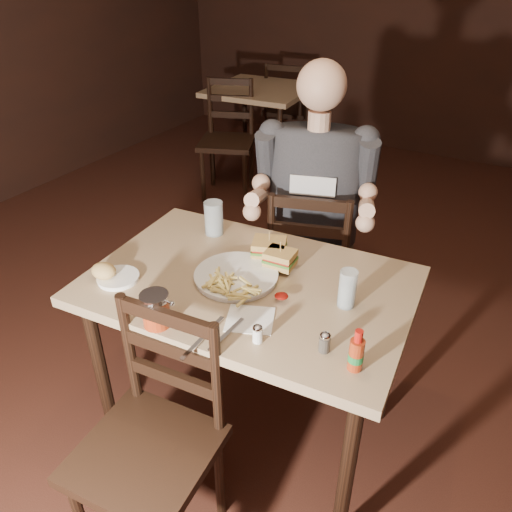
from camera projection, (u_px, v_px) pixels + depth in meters
The scene contains 24 objects.
room_shell at pixel (318, 84), 1.64m from camera, with size 7.00×7.00×7.00m.
main_table at pixel (249, 301), 1.82m from camera, with size 1.19×0.84×0.77m.
bg_table at pixel (261, 98), 4.27m from camera, with size 0.86×0.86×0.77m.
chair_far at pixel (310, 263), 2.48m from camera, with size 0.41×0.45×0.89m, color black, non-canonical shape.
chair_near at pixel (145, 454), 1.56m from camera, with size 0.41×0.44×0.88m, color black, non-canonical shape.
bg_chair_far at pixel (289, 110), 4.80m from camera, with size 0.41×0.45×0.90m, color black, non-canonical shape.
bg_chair_near at pixel (227, 142), 3.99m from camera, with size 0.42×0.46×0.91m, color black, non-canonical shape.
diner at pixel (315, 175), 2.18m from camera, with size 0.55×0.43×0.95m, color #323137, non-canonical shape.
dinner_plate at pixel (236, 277), 1.79m from camera, with size 0.29×0.29×0.02m, color white.
sandwich_left at pixel (269, 243), 1.87m from camera, with size 0.12×0.10×0.10m, color tan, non-canonical shape.
sandwich_right at pixel (280, 254), 1.81m from camera, with size 0.11×0.09×0.09m, color tan, non-canonical shape.
fries_pile at pixel (230, 285), 1.70m from camera, with size 0.23×0.16×0.04m, color #CFB557, non-canonical shape.
ketchup_dollop at pixel (281, 296), 1.67m from camera, with size 0.05×0.05×0.01m, color maroon.
glass_left at pixel (214, 218), 2.04m from camera, with size 0.08×0.08×0.14m, color silver.
glass_right at pixel (347, 289), 1.62m from camera, with size 0.06×0.06×0.13m, color silver.
hot_sauce at pixel (357, 350), 1.37m from camera, with size 0.04×0.04×0.14m, color maroon, non-canonical shape.
salt_shaker at pixel (258, 334), 1.49m from camera, with size 0.03×0.03×0.06m, color white, non-canonical shape.
pepper_shaker at pixel (325, 343), 1.46m from camera, with size 0.03×0.03×0.06m, color #38332D, non-canonical shape.
syrup_dispenser at pixel (156, 310), 1.55m from camera, with size 0.09×0.09×0.12m, color maroon, non-canonical shape.
napkin at pixel (250, 319), 1.59m from camera, with size 0.15×0.14×0.00m, color white.
knife at pixel (203, 337), 1.51m from camera, with size 0.01×0.22×0.01m, color silver.
fork at pixel (227, 334), 1.53m from camera, with size 0.01×0.18×0.01m, color silver.
side_plate at pixel (118, 279), 1.78m from camera, with size 0.15×0.15×0.01m, color white.
bread_roll at pixel (104, 271), 1.77m from camera, with size 0.09×0.08×0.06m, color tan.
Camera 1 is at (0.67, -1.57, 1.79)m, focal length 35.00 mm.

